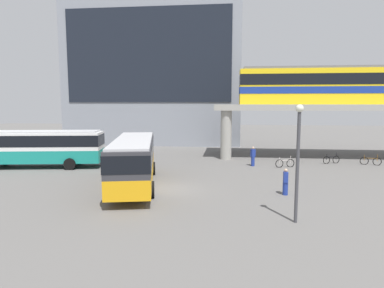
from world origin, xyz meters
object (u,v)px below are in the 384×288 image
at_px(train, 331,85).
at_px(pedestrian_near_building, 253,157).
at_px(bus_secondary, 38,145).
at_px(bicycle_black, 331,160).
at_px(pedestrian_by_bike_rack, 285,183).
at_px(bicycle_brown, 371,161).
at_px(bicycle_silver, 285,163).
at_px(bus_main, 134,157).
at_px(station_building, 158,69).

distance_m(train, pedestrian_near_building, 12.25).
bearing_deg(bus_secondary, pedestrian_near_building, 8.18).
distance_m(bicycle_black, pedestrian_by_bike_rack, 13.18).
relative_size(pedestrian_near_building, pedestrian_by_bike_rack, 1.07).
distance_m(bicycle_brown, pedestrian_by_bike_rack, 14.72).
xyz_separation_m(bicycle_brown, pedestrian_by_bike_rack, (-9.47, -11.26, 0.41)).
bearing_deg(train, pedestrian_near_building, -142.88).
bearing_deg(pedestrian_by_bike_rack, bicycle_silver, 80.89).
bearing_deg(bicycle_silver, bicycle_black, 27.51).
bearing_deg(bicycle_black, bus_main, -146.91).
relative_size(bicycle_silver, pedestrian_by_bike_rack, 1.06).
relative_size(bus_secondary, pedestrian_by_bike_rack, 6.90).
height_order(station_building, bus_main, station_building).
height_order(bus_secondary, pedestrian_by_bike_rack, bus_secondary).
bearing_deg(pedestrian_by_bike_rack, bicycle_brown, 49.93).
xyz_separation_m(station_building, pedestrian_by_bike_rack, (13.97, -28.96, -9.96)).
height_order(bus_secondary, bicycle_brown, bus_secondary).
relative_size(station_building, bicycle_brown, 13.81).
height_order(station_building, pedestrian_near_building, station_building).
height_order(bicycle_silver, bicycle_black, same).
bearing_deg(bus_secondary, bicycle_brown, 8.52).
relative_size(station_building, train, 1.29).
xyz_separation_m(station_building, train, (20.88, -13.21, -3.25)).
xyz_separation_m(bus_secondary, bicycle_black, (26.19, 4.82, -1.63)).
xyz_separation_m(bicycle_silver, bicycle_black, (4.64, 2.42, 0.00)).
bearing_deg(bus_secondary, pedestrian_by_bike_rack, -18.82).
bearing_deg(pedestrian_by_bike_rack, bus_main, 172.75).
bearing_deg(station_building, bicycle_black, -40.72).
bearing_deg(station_building, train, -32.33).
relative_size(station_building, bicycle_silver, 13.88).
height_order(train, pedestrian_by_bike_rack, train).
height_order(bus_main, bicycle_silver, bus_main).
bearing_deg(pedestrian_near_building, bicycle_black, 15.99).
bearing_deg(pedestrian_by_bike_rack, pedestrian_near_building, 97.73).
relative_size(bicycle_black, bicycle_brown, 0.97).
xyz_separation_m(train, pedestrian_near_building, (-8.20, -6.21, -6.65)).
bearing_deg(bicycle_silver, train, 50.15).
xyz_separation_m(bicycle_silver, bicycle_brown, (7.99, 2.02, 0.00)).
bearing_deg(train, bicycle_black, -100.87).
xyz_separation_m(bus_secondary, bicycle_brown, (29.54, 4.42, -1.63)).
bearing_deg(bicycle_brown, train, 119.79).
height_order(station_building, bicycle_silver, station_building).
relative_size(train, bicycle_silver, 10.79).
distance_m(bicycle_black, pedestrian_near_building, 7.73).
bearing_deg(bus_main, train, 40.86).
xyz_separation_m(bus_main, bicycle_brown, (19.32, 10.01, -1.63)).
bearing_deg(bus_main, bicycle_brown, 27.38).
distance_m(bus_main, bicycle_black, 19.14).
distance_m(station_building, bus_main, 29.34).
bearing_deg(bus_secondary, bus_main, -28.66).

